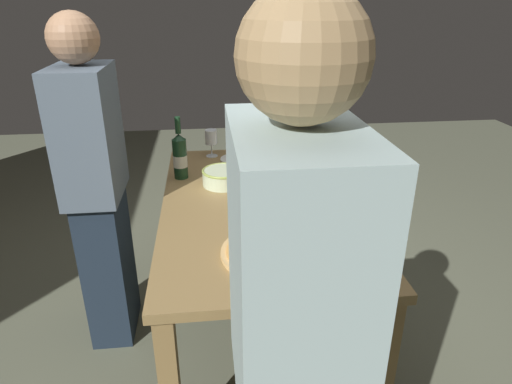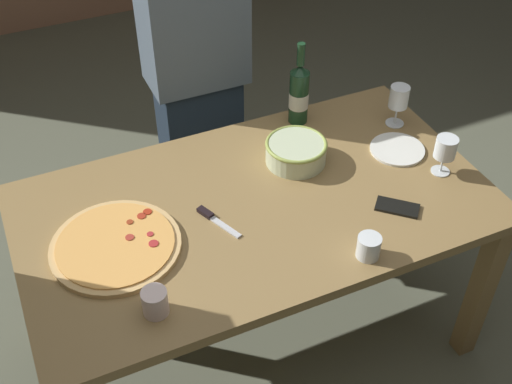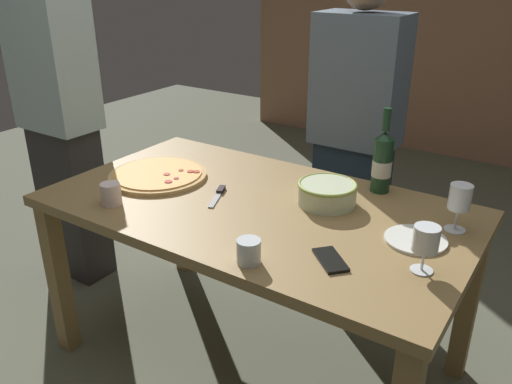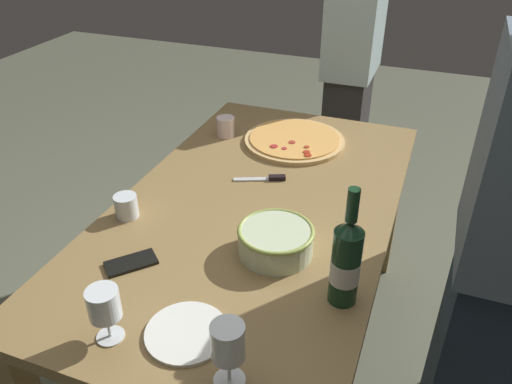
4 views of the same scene
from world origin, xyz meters
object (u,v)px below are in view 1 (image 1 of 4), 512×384
at_px(side_plate, 237,159).
at_px(pizza_knife, 264,215).
at_px(cup_amber, 319,174).
at_px(person_guest_left, 290,384).
at_px(dining_table, 256,218).
at_px(person_host, 97,190).
at_px(wine_glass_by_bottle, 211,138).
at_px(serving_bowl, 224,176).
at_px(wine_bottle, 180,156).
at_px(wine_glass_near_pizza, 263,139).
at_px(cell_phone, 286,168).
at_px(pizza, 274,251).
at_px(cup_ceramic, 346,235).

height_order(side_plate, pizza_knife, pizza_knife).
bearing_deg(cup_amber, person_guest_left, 163.32).
height_order(dining_table, person_host, person_host).
bearing_deg(wine_glass_by_bottle, serving_bowl, -173.69).
relative_size(side_plate, person_guest_left, 0.12).
height_order(wine_bottle, person_guest_left, person_guest_left).
distance_m(serving_bowl, wine_glass_by_bottle, 0.47).
relative_size(wine_glass_near_pizza, pizza_knife, 0.80).
bearing_deg(serving_bowl, dining_table, -146.93).
distance_m(serving_bowl, cell_phone, 0.42).
distance_m(pizza, cup_amber, 0.79).
distance_m(wine_bottle, wine_glass_near_pizza, 0.59).
bearing_deg(wine_glass_by_bottle, wine_bottle, 152.75).
height_order(cup_amber, pizza_knife, cup_amber).
relative_size(serving_bowl, wine_bottle, 0.66).
distance_m(wine_bottle, pizza_knife, 0.65).
height_order(dining_table, person_guest_left, person_guest_left).
height_order(wine_glass_near_pizza, side_plate, wine_glass_near_pizza).
xyz_separation_m(pizza, cup_amber, (0.71, -0.35, 0.03)).
height_order(dining_table, cell_phone, cell_phone).
relative_size(wine_glass_by_bottle, side_plate, 0.82).
relative_size(cell_phone, person_host, 0.09).
bearing_deg(dining_table, side_plate, 4.47).
distance_m(cup_ceramic, person_host, 1.18).
bearing_deg(cup_amber, wine_glass_near_pizza, 28.32).
bearing_deg(pizza_knife, cup_ceramic, -134.91).
xyz_separation_m(cell_phone, person_guest_left, (-1.64, 0.29, 0.11)).
height_order(side_plate, cell_phone, same).
xyz_separation_m(cup_amber, person_host, (-0.15, 1.12, 0.03)).
relative_size(dining_table, wine_glass_near_pizza, 10.89).
relative_size(dining_table, pizza_knife, 8.73).
bearing_deg(person_guest_left, cup_amber, -13.70).
relative_size(cup_ceramic, cell_phone, 0.58).
bearing_deg(wine_glass_near_pizza, person_guest_left, 174.42).
xyz_separation_m(cup_ceramic, person_guest_left, (-0.76, 0.37, 0.07)).
distance_m(cup_amber, pizza_knife, 0.51).
bearing_deg(serving_bowl, cup_amber, -90.80).
relative_size(pizza_knife, person_host, 0.11).
bearing_deg(pizza_knife, person_host, 73.41).
distance_m(cup_amber, side_plate, 0.56).
height_order(cup_amber, person_guest_left, person_guest_left).
bearing_deg(person_host, wine_bottle, 41.26).
relative_size(serving_bowl, wine_glass_by_bottle, 1.34).
bearing_deg(side_plate, cup_amber, -132.79).
bearing_deg(pizza_knife, wine_glass_near_pizza, -6.95).
bearing_deg(wine_glass_near_pizza, pizza, 174.76).
distance_m(side_plate, person_guest_left, 1.82).
bearing_deg(dining_table, serving_bowl, 33.07).
bearing_deg(person_guest_left, cup_ceramic, -22.85).
bearing_deg(cell_phone, wine_glass_by_bottle, -169.72).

